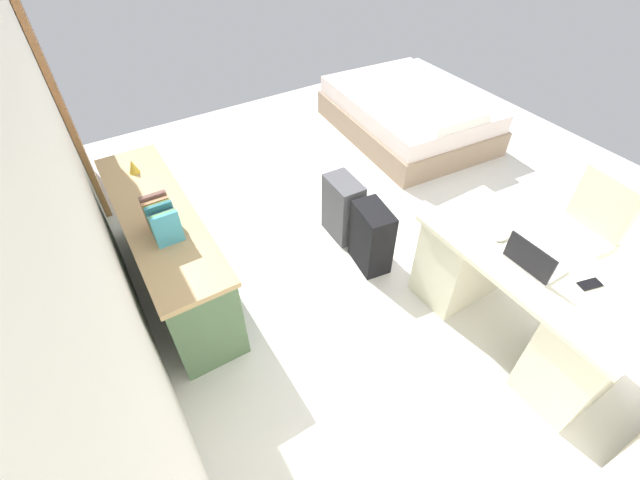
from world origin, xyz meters
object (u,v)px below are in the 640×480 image
at_px(suitcase_spare_grey, 343,208).
at_px(office_chair, 573,241).
at_px(bed, 408,114).
at_px(suitcase_black, 371,238).
at_px(credenza, 169,250).
at_px(laptop, 533,261).
at_px(figurine_small, 133,167).
at_px(computer_mouse, 501,237).
at_px(desk, 518,298).
at_px(cell_phone_near_laptop, 590,284).

bearing_deg(suitcase_spare_grey, office_chair, -137.17).
relative_size(bed, suitcase_black, 3.52).
distance_m(credenza, laptop, 2.50).
height_order(suitcase_spare_grey, figurine_small, figurine_small).
relative_size(suitcase_spare_grey, laptop, 1.82).
relative_size(suitcase_black, computer_mouse, 5.69).
bearing_deg(suitcase_black, desk, -150.76).
bearing_deg(suitcase_spare_grey, figurine_small, 65.22).
height_order(bed, suitcase_black, bed).
distance_m(office_chair, cell_phone_near_laptop, 0.85).
bearing_deg(desk, suitcase_spare_grey, 14.93).
distance_m(desk, suitcase_black, 1.15).
xyz_separation_m(desk, cell_phone_near_laptop, (-0.29, -0.11, 0.36)).
height_order(credenza, cell_phone_near_laptop, cell_phone_near_laptop).
relative_size(bed, computer_mouse, 20.00).
bearing_deg(credenza, desk, -132.39).
relative_size(credenza, computer_mouse, 18.00).
bearing_deg(desk, figurine_small, 39.53).
xyz_separation_m(laptop, computer_mouse, (0.26, -0.04, -0.03)).
bearing_deg(cell_phone_near_laptop, bed, -7.27).
bearing_deg(suitcase_black, bed, -39.47).
height_order(desk, bed, desk).
height_order(laptop, computer_mouse, laptop).
relative_size(desk, office_chair, 1.54).
height_order(office_chair, figurine_small, office_chair).
bearing_deg(computer_mouse, desk, -174.08).
bearing_deg(cell_phone_near_laptop, computer_mouse, 28.81).
bearing_deg(computer_mouse, office_chair, -98.95).
height_order(credenza, computer_mouse, computer_mouse).
xyz_separation_m(credenza, bed, (0.90, -3.11, -0.13)).
relative_size(office_chair, computer_mouse, 9.40).
relative_size(bed, cell_phone_near_laptop, 14.70).
bearing_deg(laptop, suitcase_spare_grey, 12.43).
bearing_deg(suitcase_spare_grey, desk, -162.75).
bearing_deg(suitcase_spare_grey, computer_mouse, -161.14).
bearing_deg(computer_mouse, bed, -29.54).
xyz_separation_m(laptop, figurine_small, (2.25, 1.78, 0.01)).
bearing_deg(laptop, office_chair, -80.11).
bearing_deg(suitcase_spare_grey, cell_phone_near_laptop, -161.81).
xyz_separation_m(laptop, cell_phone_near_laptop, (-0.28, -0.18, -0.04)).
relative_size(bed, suitcase_spare_grey, 3.51).
xyz_separation_m(bed, computer_mouse, (-2.34, 1.29, 0.51)).
bearing_deg(cell_phone_near_laptop, office_chair, -42.70).
relative_size(credenza, cell_phone_near_laptop, 13.24).
relative_size(computer_mouse, cell_phone_near_laptop, 0.74).
relative_size(desk, suitcase_black, 2.55).
bearing_deg(bed, suitcase_spare_grey, 123.24).
distance_m(desk, credenza, 2.50).
height_order(suitcase_black, suitcase_spare_grey, same).
xyz_separation_m(desk, office_chair, (0.14, -0.77, 0.03)).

